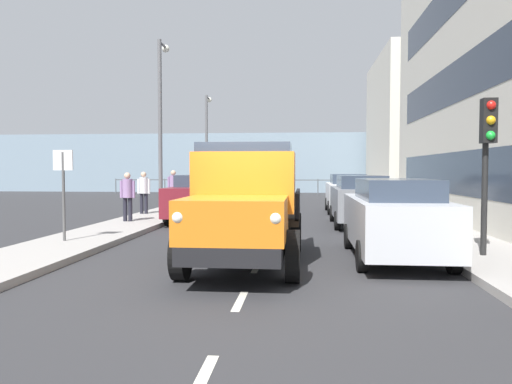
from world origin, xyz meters
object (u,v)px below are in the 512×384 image
Objects in this scene: pedestrian_strolling at (144,189)px; pedestrian_in_dark_coat at (173,186)px; pedestrian_by_lamp at (198,186)px; car_silver_kerbside_near at (394,218)px; lamp_post_far at (207,137)px; traffic_light_near at (487,142)px; pedestrian_with_bag at (127,193)px; car_grey_kerbside_1 at (360,200)px; truck_vintage_orange at (245,207)px; street_sign at (63,179)px; car_navy_oppositeside_1 at (228,190)px; car_maroon_oppositeside_0 at (201,197)px; car_white_kerbside_2 at (347,193)px; lamp_post_promenade at (161,112)px.

pedestrian_strolling is 2.42m from pedestrian_in_dark_coat.
car_silver_kerbside_near is at bearing 118.16° from pedestrian_by_lamp.
lamp_post_far is (0.61, -5.31, 2.79)m from pedestrian_by_lamp.
pedestrian_strolling is 13.39m from traffic_light_near.
car_grey_kerbside_1 is at bearing -174.86° from pedestrian_with_bag.
car_grey_kerbside_1 is (-3.06, -7.36, -0.28)m from truck_vintage_orange.
truck_vintage_orange is 7.98m from car_grey_kerbside_1.
street_sign is at bearing -7.30° from car_silver_kerbside_near.
car_maroon_oppositeside_0 is at bearing 90.00° from car_navy_oppositeside_1.
pedestrian_in_dark_coat is (2.05, -3.69, 0.28)m from car_maroon_oppositeside_0.
truck_vintage_orange is 8.58m from car_maroon_oppositeside_0.
pedestrian_strolling is 10.53m from lamp_post_far.
car_white_kerbside_2 is at bearing -90.00° from car_grey_kerbside_1.
pedestrian_by_lamp is 16.27m from traffic_light_near.
car_navy_oppositeside_1 is 15.81m from traffic_light_near.
pedestrian_in_dark_coat is at bearing -60.93° from car_maroon_oppositeside_0.
car_silver_kerbside_near is 9.71m from pedestrian_with_bag.
street_sign reaches higher than pedestrian_strolling.
car_grey_kerbside_1 is 14.84m from lamp_post_far.
car_silver_kerbside_near is at bearing 144.65° from pedestrian_with_bag.
pedestrian_strolling reaches higher than car_silver_kerbside_near.
car_silver_kerbside_near is 7.95m from street_sign.
pedestrian_in_dark_coat reaches higher than pedestrian_with_bag.
pedestrian_strolling is at bearing -86.47° from street_sign.
lamp_post_far is at bearing -79.80° from car_maroon_oppositeside_0.
pedestrian_with_bag is 0.99× the size of pedestrian_strolling.
car_grey_kerbside_1 is 1.33× the size of traffic_light_near.
pedestrian_strolling reaches higher than pedestrian_with_bag.
car_grey_kerbside_1 is 1.89× the size of street_sign.
lamp_post_far is (4.68, -19.67, 2.70)m from truck_vintage_orange.
pedestrian_strolling reaches higher than car_maroon_oppositeside_0.
car_silver_kerbside_near is at bearing 172.70° from street_sign.
car_white_kerbside_2 is 8.83m from pedestrian_strolling.
pedestrian_by_lamp is (1.46, -6.18, 0.19)m from car_maroon_oppositeside_0.
car_maroon_oppositeside_0 is 0.64× the size of lamp_post_promenade.
car_navy_oppositeside_1 is (5.67, -7.30, -0.00)m from car_grey_kerbside_1.
lamp_post_far is at bearing -42.77° from car_white_kerbside_2.
street_sign is at bearing 86.69° from pedestrian_by_lamp.
pedestrian_in_dark_coat is 14.63m from traffic_light_near.
car_grey_kerbside_1 is 5.73m from car_maroon_oppositeside_0.
street_sign is (0.10, 17.63, -2.19)m from lamp_post_far.
traffic_light_near is at bearing 105.28° from car_grey_kerbside_1.
lamp_post_promenade is at bearing -65.04° from truck_vintage_orange.
pedestrian_strolling is 0.97× the size of pedestrian_in_dark_coat.
pedestrian_in_dark_coat reaches higher than pedestrian_strolling.
lamp_post_promenade reaches higher than lamp_post_far.
car_white_kerbside_2 is at bearing -161.39° from lamp_post_promenade.
street_sign is at bearing 88.83° from lamp_post_promenade.
car_grey_kerbside_1 is 1.12× the size of car_white_kerbside_2.
lamp_post_promenade is 9.76m from lamp_post_far.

